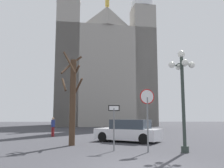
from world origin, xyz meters
TOP-DOWN VIEW (x-y plane):
  - ground_plane at (0.00, 0.00)m, footprint 120.00×120.00m
  - cathedral at (-1.49, 33.75)m, footprint 17.96×14.41m
  - stop_sign at (0.79, 3.34)m, footprint 0.72×0.19m
  - one_way_arrow_sign at (-0.81, 3.80)m, footprint 0.56×0.07m
  - street_lamp at (2.50, 3.21)m, footprint 1.30×1.30m
  - bare_tree at (-3.19, 6.07)m, footprint 1.38×1.47m
  - parked_car_near_white at (0.33, 7.98)m, footprint 4.58×3.67m
  - pedestrian_walking at (-5.54, 12.02)m, footprint 0.32×0.32m

SIDE VIEW (x-z plane):
  - ground_plane at x=0.00m, z-range 0.00..0.00m
  - parked_car_near_white at x=0.33m, z-range -0.05..1.41m
  - pedestrian_walking at x=-5.54m, z-range 0.16..1.74m
  - one_way_arrow_sign at x=-0.81m, z-range 0.30..2.53m
  - stop_sign at x=0.79m, z-range 0.58..3.57m
  - bare_tree at x=-3.19m, z-range 0.03..5.56m
  - street_lamp at x=2.50m, z-range 0.65..5.55m
  - cathedral at x=-1.49m, z-range -8.33..31.00m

